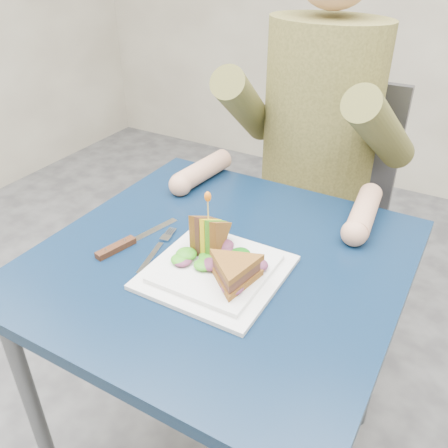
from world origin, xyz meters
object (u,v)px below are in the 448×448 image
Objects in this scene: knife at (123,244)px; chair at (320,200)px; sandwich_flat at (234,271)px; fork at (156,250)px; plate at (216,271)px; table at (221,285)px; sandwich_upright at (209,235)px; diner at (321,101)px.

chair is at bearing 74.89° from knife.
sandwich_flat reaches higher than fork.
knife is (-0.23, -0.02, -0.00)m from plate.
table is at bearing 111.82° from plate.
knife is (-0.07, -0.02, 0.00)m from fork.
sandwich_upright reaches higher than table.
sandwich_upright is (-0.04, 0.05, 0.05)m from plate.
table is at bearing 36.37° from sandwich_upright.
fork is (-0.13, -0.06, 0.08)m from table.
chair is 0.80m from sandwich_flat.
table is 5.47× the size of sandwich_upright.
sandwich_flat is 0.12m from sandwich_upright.
table is 0.62m from diner.
sandwich_flat is 0.22m from fork.
chair is at bearing 79.93° from fork.
sandwich_flat is 0.79× the size of knife.
chair reaches higher than fork.
table is 0.17m from sandwich_flat.
knife is at bearing -105.11° from chair.
diner reaches higher than fork.
chair is 0.77m from fork.
chair reaches higher than knife.
sandwich_flat is at bearing -83.06° from diner.
plate is (0.02, -0.06, 0.09)m from table.
diner is 4.27× the size of sandwich_flat.
sandwich_upright is (-0.02, -0.58, -0.13)m from diner.
sandwich_flat is at bearing -84.07° from chair.
sandwich_flat reaches higher than plate.
sandwich_upright is at bearing -92.00° from diner.
diner reaches higher than sandwich_flat.
plate is 1.49× the size of sandwich_flat.
chair is 3.58× the size of plate.
diner is at bearing 78.15° from fork.
fork is (-0.21, 0.03, -0.04)m from sandwich_flat.
sandwich_upright reaches higher than fork.
knife is at bearing -107.61° from diner.
plate is 0.15m from fork.
plate is (0.02, -0.62, -0.18)m from diner.
fork is (-0.13, -0.73, 0.19)m from chair.
fork is at bearing 172.14° from sandwich_flat.
diner is 0.65m from plate.
chair is 4.23× the size of knife.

